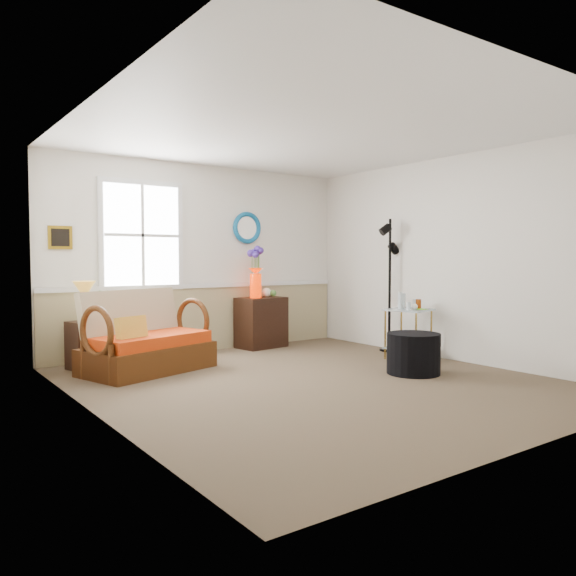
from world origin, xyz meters
TOP-DOWN VIEW (x-y plane):
  - floor at (0.00, 0.00)m, footprint 4.50×5.00m
  - ceiling at (0.00, 0.00)m, footprint 4.50×5.00m
  - walls at (0.00, 0.00)m, footprint 4.51×5.01m
  - wainscot at (0.00, 2.48)m, footprint 4.46×0.02m
  - chair_rail at (0.00, 2.47)m, footprint 4.46×0.04m
  - window at (-0.90, 2.47)m, footprint 1.14×0.06m
  - picture at (-1.92, 2.48)m, footprint 0.28×0.03m
  - mirror at (0.70, 2.48)m, footprint 0.47×0.07m
  - loveseat at (-1.21, 1.54)m, footprint 1.60×1.20m
  - throw_pillow at (-1.47, 1.33)m, footprint 0.37×0.21m
  - lamp_stand at (-1.77, 2.10)m, footprint 0.39×0.39m
  - table_lamp at (-1.75, 2.10)m, footprint 0.28×0.28m
  - potted_plant at (-1.65, 2.13)m, footprint 0.45×0.46m
  - cabinet at (0.81, 2.26)m, footprint 0.73×0.52m
  - flower_vase at (0.70, 2.24)m, footprint 0.26×0.26m
  - side_table at (1.84, 0.36)m, footprint 0.62×0.62m
  - tabletop_items at (1.89, 0.35)m, footprint 0.37×0.37m
  - floor_lamp at (2.10, 0.94)m, footprint 0.34×0.34m
  - ottoman at (1.18, -0.33)m, footprint 0.61×0.61m

SIDE VIEW (x-z plane):
  - floor at x=0.00m, z-range -0.01..0.01m
  - ottoman at x=1.18m, z-range 0.00..0.46m
  - lamp_stand at x=-1.77m, z-range 0.00..0.57m
  - side_table at x=1.84m, z-range 0.00..0.65m
  - cabinet at x=0.81m, z-range 0.00..0.73m
  - wainscot at x=0.00m, z-range 0.00..0.90m
  - loveseat at x=-1.21m, z-range 0.00..0.93m
  - throw_pillow at x=-1.47m, z-range 0.30..0.67m
  - potted_plant at x=-1.65m, z-range 0.57..0.85m
  - tabletop_items at x=1.89m, z-range 0.65..0.86m
  - table_lamp at x=-1.75m, z-range 0.57..1.03m
  - chair_rail at x=0.00m, z-range 0.89..0.95m
  - floor_lamp at x=2.10m, z-range 0.00..1.85m
  - flower_vase at x=0.70m, z-range 0.73..1.45m
  - walls at x=0.00m, z-range 0.00..2.60m
  - picture at x=-1.92m, z-range 1.41..1.69m
  - window at x=-0.90m, z-range 0.88..2.32m
  - mirror at x=0.70m, z-range 1.51..1.99m
  - ceiling at x=0.00m, z-range 2.60..2.60m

